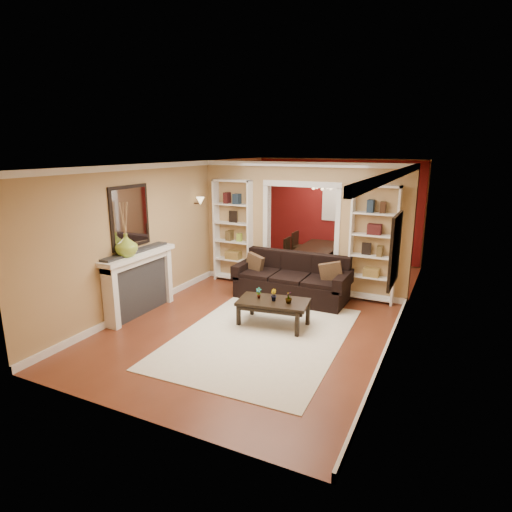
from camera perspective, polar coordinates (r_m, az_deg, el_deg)
The scene contains 30 objects.
floor at distance 8.39m, azimuth 3.01°, elevation -6.54°, with size 8.00×8.00×0.00m, color brown.
ceiling at distance 7.85m, azimuth 3.27°, elevation 12.20°, with size 8.00×8.00×0.00m, color white.
wall_back at distance 11.76m, azimuth 10.74°, elevation 6.07°, with size 8.00×8.00×0.00m, color tan.
wall_front at distance 4.72m, azimuth -16.13°, elevation -6.55°, with size 8.00×8.00×0.00m, color tan.
wall_left at distance 9.10m, azimuth -10.07°, elevation 3.74°, with size 8.00×8.00×0.00m, color tan.
wall_right at distance 7.47m, azimuth 19.27°, elevation 0.84°, with size 8.00×8.00×0.00m, color tan.
partition_wall at distance 9.11m, azimuth 6.06°, elevation 3.89°, with size 4.50×0.15×2.70m, color tan.
red_back_panel at distance 11.73m, azimuth 10.70°, elevation 5.90°, with size 4.44×0.04×2.64m, color maroon.
dining_window at distance 11.66m, azimuth 10.70°, elevation 7.00°, with size 0.78×0.03×0.98m, color #8CA5CC.
area_rug at distance 7.06m, azimuth 0.74°, elevation -10.66°, with size 2.53×3.54×0.01m, color white.
sofa at distance 8.61m, azimuth 4.77°, elevation -2.88°, with size 2.29×0.99×0.89m, color black.
pillow_left at distance 8.85m, azimuth -0.15°, elevation -1.12°, with size 0.39×0.11×0.39m, color brown.
pillow_right at distance 8.30m, azimuth 9.99°, elevation -2.30°, with size 0.42×0.12×0.42m, color brown.
coffee_table at distance 7.40m, azimuth 2.31°, elevation -7.60°, with size 1.19×0.65×0.45m, color black.
plant_left at distance 7.39m, azimuth 0.35°, elevation -4.95°, with size 0.10×0.07×0.19m, color #336626.
plant_center at distance 7.28m, azimuth 2.34°, elevation -5.22°, with size 0.11×0.09×0.20m, color #336626.
plant_right at distance 7.19m, azimuth 4.38°, elevation -5.53°, with size 0.11×0.11×0.20m, color #336626.
bookshelf_left at distance 9.63m, azimuth -3.04°, elevation 3.30°, with size 0.90×0.30×2.30m, color white.
bookshelf_right at distance 8.60m, azimuth 15.39°, elevation 1.47°, with size 0.90×0.30×2.30m, color white.
fireplace at distance 8.05m, azimuth -15.12°, elevation -3.58°, with size 0.32×1.70×1.16m, color white.
vase at distance 7.64m, azimuth -16.92°, elevation 1.41°, with size 0.39×0.39×0.40m, color #8AAD37.
mirror at distance 7.87m, azimuth -16.48°, elevation 5.06°, with size 0.03×0.95×1.10m, color silver.
wall_sconce at distance 9.42m, azimuth -7.74°, elevation 7.14°, with size 0.18×0.18×0.22m, color #FFE0A5.
framed_art at distance 6.46m, azimuth 17.97°, elevation 0.75°, with size 0.04×0.85×1.05m, color black.
dining_table at distance 10.89m, azimuth 8.47°, elevation -0.20°, with size 0.91×1.62×0.57m, color black.
dining_chair_nw at distance 10.76m, azimuth 5.22°, elevation 0.36°, with size 0.40×0.40×0.80m, color black.
dining_chair_ne at distance 10.43m, azimuth 10.88°, elevation -0.07°, with size 0.44×0.44×0.88m, color black.
dining_chair_sw at distance 11.30m, azimuth 6.30°, elevation 1.13°, with size 0.42×0.42×0.85m, color black.
dining_chair_se at distance 10.99m, azimuth 11.71°, elevation 0.72°, with size 0.45×0.45×0.92m, color black.
chandelier at distance 10.44m, azimuth 9.00°, elevation 8.83°, with size 0.50×0.50×0.30m, color #3B271B.
Camera 1 is at (3.02, -7.24, 2.99)m, focal length 30.00 mm.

